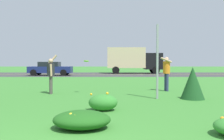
# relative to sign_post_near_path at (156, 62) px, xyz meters

# --- Properties ---
(ground_plane) EXTENTS (120.00, 120.00, 0.00)m
(ground_plane) POSITION_rel_sign_post_near_path_xyz_m (-2.76, 6.01, -1.46)
(ground_plane) COLOR #387A2D
(highway_strip) EXTENTS (120.00, 9.71, 0.01)m
(highway_strip) POSITION_rel_sign_post_near_path_xyz_m (-2.76, 18.70, -1.45)
(highway_strip) COLOR #38383A
(highway_strip) RESTS_ON ground
(highway_center_stripe) EXTENTS (120.00, 0.16, 0.00)m
(highway_center_stripe) POSITION_rel_sign_post_near_path_xyz_m (-2.76, 18.70, -1.45)
(highway_center_stripe) COLOR yellow
(highway_center_stripe) RESTS_ON ground
(daylily_clump_near_camera) EXTENTS (0.86, 0.75, 0.53)m
(daylily_clump_near_camera) POSITION_rel_sign_post_near_path_xyz_m (-2.03, -2.32, -1.21)
(daylily_clump_near_camera) COLOR #337F2D
(daylily_clump_near_camera) RESTS_ON ground
(daylily_clump_front_center) EXTENTS (1.25, 1.01, 0.39)m
(daylily_clump_front_center) POSITION_rel_sign_post_near_path_xyz_m (-2.42, -4.26, -1.26)
(daylily_clump_front_center) COLOR #1E5619
(daylily_clump_front_center) RESTS_ON ground
(sign_post_near_path) EXTENTS (0.07, 0.10, 2.91)m
(sign_post_near_path) POSITION_rel_sign_post_near_path_xyz_m (0.00, 0.00, 0.00)
(sign_post_near_path) COLOR #93969B
(sign_post_near_path) RESTS_ON ground
(evergreen_shrub_side) EXTENTS (0.91, 0.91, 1.25)m
(evergreen_shrub_side) POSITION_rel_sign_post_near_path_xyz_m (1.36, -0.08, -0.83)
(evergreen_shrub_side) COLOR #19471E
(evergreen_shrub_side) RESTS_ON ground
(person_thrower_dark_shirt) EXTENTS (0.43, 0.54, 1.78)m
(person_thrower_dark_shirt) POSITION_rel_sign_post_near_path_xyz_m (-4.53, 1.46, -0.50)
(person_thrower_dark_shirt) COLOR #232328
(person_thrower_dark_shirt) RESTS_ON ground
(person_catcher_orange_shirt) EXTENTS (0.58, 0.56, 1.68)m
(person_catcher_orange_shirt) POSITION_rel_sign_post_near_path_xyz_m (0.92, 2.52, -0.44)
(person_catcher_orange_shirt) COLOR orange
(person_catcher_orange_shirt) RESTS_ON ground
(frisbee_lime) EXTENTS (0.24, 0.23, 0.08)m
(frisbee_lime) POSITION_rel_sign_post_near_path_xyz_m (-2.93, 1.53, 0.02)
(frisbee_lime) COLOR #8CD133
(car_navy_center_left) EXTENTS (4.50, 2.00, 1.45)m
(car_navy_center_left) POSITION_rel_sign_post_near_path_xyz_m (-8.36, 16.52, -0.72)
(car_navy_center_left) COLOR navy
(car_navy_center_left) RESTS_ON ground
(box_truck_black) EXTENTS (6.70, 2.46, 3.20)m
(box_truck_black) POSITION_rel_sign_post_near_path_xyz_m (0.88, 20.89, 0.35)
(box_truck_black) COLOR black
(box_truck_black) RESTS_ON ground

